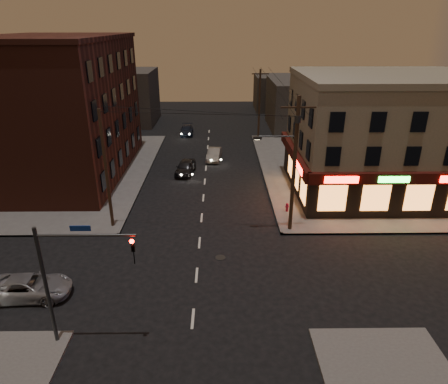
{
  "coord_description": "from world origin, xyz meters",
  "views": [
    {
      "loc": [
        1.45,
        -21.0,
        14.56
      ],
      "look_at": [
        1.79,
        5.79,
        3.2
      ],
      "focal_mm": 32.0,
      "sensor_mm": 36.0,
      "label": 1
    }
  ],
  "objects_px": {
    "suv_cross": "(29,287)",
    "sedan_near": "(185,167)",
    "sedan_far": "(187,130)",
    "sedan_mid": "(214,154)",
    "fire_hydrant": "(287,207)"
  },
  "relations": [
    {
      "from": "suv_cross",
      "to": "sedan_near",
      "type": "relative_size",
      "value": 1.13
    },
    {
      "from": "sedan_mid",
      "to": "fire_hydrant",
      "type": "height_order",
      "value": "sedan_mid"
    },
    {
      "from": "sedan_near",
      "to": "sedan_far",
      "type": "relative_size",
      "value": 0.98
    },
    {
      "from": "sedan_mid",
      "to": "sedan_far",
      "type": "relative_size",
      "value": 0.94
    },
    {
      "from": "sedan_far",
      "to": "fire_hydrant",
      "type": "xyz_separation_m",
      "value": [
        10.15,
        -25.38,
        -0.07
      ]
    },
    {
      "from": "sedan_near",
      "to": "sedan_far",
      "type": "distance_m",
      "value": 15.91
    },
    {
      "from": "sedan_mid",
      "to": "sedan_far",
      "type": "distance_m",
      "value": 11.98
    },
    {
      "from": "sedan_far",
      "to": "suv_cross",
      "type": "bearing_deg",
      "value": -101.64
    },
    {
      "from": "sedan_far",
      "to": "sedan_near",
      "type": "bearing_deg",
      "value": -87.98
    },
    {
      "from": "suv_cross",
      "to": "sedan_far",
      "type": "height_order",
      "value": "suv_cross"
    },
    {
      "from": "suv_cross",
      "to": "sedan_far",
      "type": "relative_size",
      "value": 1.1
    },
    {
      "from": "suv_cross",
      "to": "sedan_far",
      "type": "bearing_deg",
      "value": -11.9
    },
    {
      "from": "sedan_near",
      "to": "sedan_far",
      "type": "xyz_separation_m",
      "value": [
        -1.01,
        15.88,
        -0.09
      ]
    },
    {
      "from": "fire_hydrant",
      "to": "sedan_far",
      "type": "bearing_deg",
      "value": 111.79
    },
    {
      "from": "sedan_near",
      "to": "fire_hydrant",
      "type": "distance_m",
      "value": 13.18
    }
  ]
}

